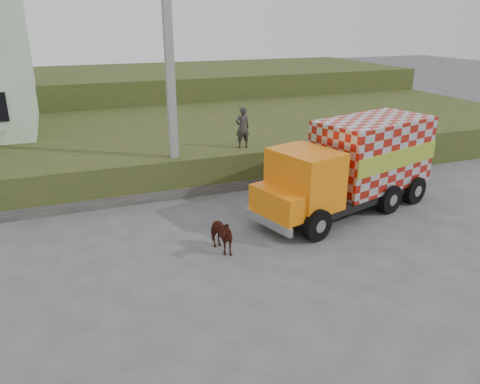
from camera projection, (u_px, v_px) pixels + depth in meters
name	position (u px, v px, depth m)	size (l,w,h in m)	color
ground	(242.00, 237.00, 14.85)	(120.00, 120.00, 0.00)	#474749
embankment	(169.00, 141.00, 23.33)	(40.00, 12.00, 1.50)	#264316
embankment_far	(130.00, 93.00, 33.55)	(40.00, 12.00, 3.00)	#264316
retaining_strip	(153.00, 195.00, 17.78)	(16.00, 0.50, 0.40)	#595651
utility_pole	(171.00, 89.00, 17.11)	(1.20, 0.30, 8.00)	gray
cargo_truck	(354.00, 165.00, 16.54)	(7.49, 4.13, 3.19)	black
cow	(219.00, 235.00, 13.75)	(0.60, 1.32, 1.11)	#33180C
pedestrian	(242.00, 127.00, 19.05)	(0.62, 0.40, 1.69)	#322E2C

